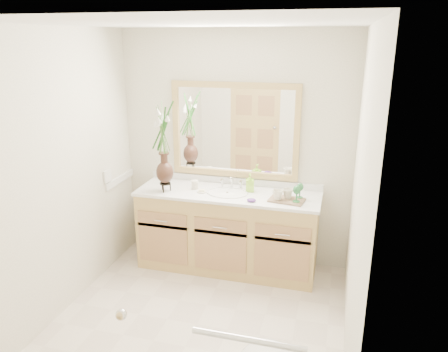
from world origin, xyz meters
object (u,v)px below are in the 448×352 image
(tumbler, at_px, (195,185))
(soap_bottle, at_px, (250,184))
(flower_vase, at_px, (163,137))
(tray, at_px, (287,200))

(tumbler, xyz_separation_m, soap_bottle, (0.56, 0.08, 0.04))
(flower_vase, bearing_deg, tray, 2.07)
(soap_bottle, xyz_separation_m, tray, (0.39, -0.17, -0.07))
(soap_bottle, relative_size, tray, 0.50)
(flower_vase, relative_size, tray, 2.55)
(flower_vase, distance_m, soap_bottle, 0.97)
(soap_bottle, distance_m, tray, 0.44)
(tumbler, distance_m, soap_bottle, 0.56)
(flower_vase, height_order, tumbler, flower_vase)
(tumbler, xyz_separation_m, tray, (0.95, -0.09, -0.04))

